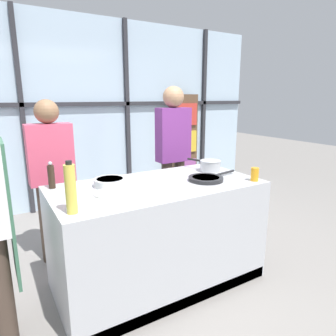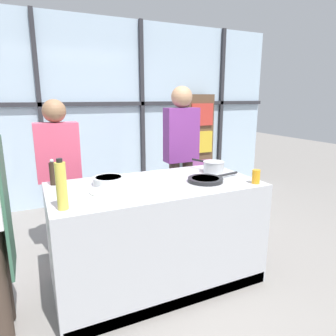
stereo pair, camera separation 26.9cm
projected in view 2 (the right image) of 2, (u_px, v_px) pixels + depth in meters
ground_plane at (157, 279)px, 2.77m from camera, size 18.00×18.00×0.00m
back_window_wall at (94, 113)px, 4.60m from camera, size 6.40×0.10×2.80m
bookshelf at (199, 143)px, 5.29m from camera, size 0.49×0.19×1.69m
demo_island at (156, 233)px, 2.67m from camera, size 1.77×0.91×0.92m
spectator_far_left at (59, 169)px, 3.05m from camera, size 0.42×0.23×1.62m
spectator_center_left at (181, 149)px, 3.60m from camera, size 0.40×0.25×1.77m
frying_pan at (206, 179)px, 2.63m from camera, size 0.55×0.31×0.04m
saucepan at (213, 166)px, 2.94m from camera, size 0.21×0.37×0.11m
white_plate at (106, 191)px, 2.33m from camera, size 0.25×0.25×0.01m
mixing_bowl at (109, 180)px, 2.54m from camera, size 0.27×0.27×0.06m
oil_bottle at (61, 186)px, 1.94m from camera, size 0.07×0.07×0.34m
pepper_grinder at (53, 173)px, 2.51m from camera, size 0.05×0.05×0.22m
juice_glass_near at (256, 177)px, 2.56m from camera, size 0.07×0.07×0.12m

